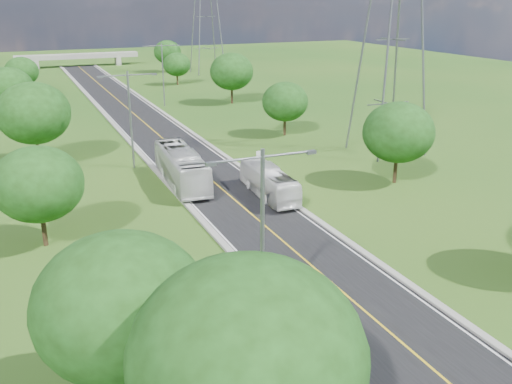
{
  "coord_description": "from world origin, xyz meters",
  "views": [
    {
      "loc": [
        -17.04,
        -12.65,
        17.11
      ],
      "look_at": [
        -0.82,
        24.79,
        3.0
      ],
      "focal_mm": 40.0,
      "sensor_mm": 36.0,
      "label": 1
    }
  ],
  "objects": [
    {
      "name": "curb_right",
      "position": [
        4.25,
        66.0,
        0.11
      ],
      "size": [
        0.5,
        150.0,
        0.22
      ],
      "primitive_type": "cube",
      "color": "gray",
      "rests_on": "ground"
    },
    {
      "name": "tree_lf",
      "position": [
        -11.0,
        2.0,
        5.89
      ],
      "size": [
        7.98,
        7.98,
        9.28
      ],
      "color": "black",
      "rests_on": "ground"
    },
    {
      "name": "power_tower_near",
      "position": [
        22.0,
        40.0,
        14.01
      ],
      "size": [
        9.0,
        6.4,
        28.0
      ],
      "color": "slate",
      "rests_on": "ground"
    },
    {
      "name": "tree_rf",
      "position": [
        18.0,
        120.0,
        4.64
      ],
      "size": [
        6.3,
        6.3,
        7.33
      ],
      "color": "black",
      "rests_on": "ground"
    },
    {
      "name": "tree_rd",
      "position": [
        17.0,
        76.0,
        5.27
      ],
      "size": [
        7.14,
        7.14,
        8.3
      ],
      "color": "black",
      "rests_on": "ground"
    },
    {
      "name": "speed_limit_sign",
      "position": [
        5.2,
        37.98,
        1.6
      ],
      "size": [
        0.55,
        0.09,
        2.4
      ],
      "color": "slate",
      "rests_on": "ground"
    },
    {
      "name": "overpass",
      "position": [
        0.0,
        140.0,
        2.41
      ],
      "size": [
        30.0,
        3.0,
        3.2
      ],
      "color": "gray",
      "rests_on": "ground"
    },
    {
      "name": "streetlight_near_left",
      "position": [
        -6.0,
        12.0,
        5.94
      ],
      "size": [
        5.9,
        0.25,
        10.0
      ],
      "color": "slate",
      "rests_on": "ground"
    },
    {
      "name": "streetlight_mid_left",
      "position": [
        -6.0,
        45.0,
        5.94
      ],
      "size": [
        5.9,
        0.25,
        10.0
      ],
      "color": "slate",
      "rests_on": "ground"
    },
    {
      "name": "tree_le",
      "position": [
        -14.5,
        98.0,
        4.33
      ],
      "size": [
        5.88,
        5.88,
        6.84
      ],
      "color": "black",
      "rests_on": "ground"
    },
    {
      "name": "bus_outbound",
      "position": [
        3.16,
        31.1,
        1.39
      ],
      "size": [
        2.72,
        9.62,
        2.65
      ],
      "primitive_type": "imported",
      "rotation": [
        0.0,
        0.0,
        3.09
      ],
      "color": "white",
      "rests_on": "road"
    },
    {
      "name": "tree_re",
      "position": [
        14.5,
        100.0,
        4.02
      ],
      "size": [
        5.46,
        5.46,
        6.35
      ],
      "color": "black",
      "rests_on": "ground"
    },
    {
      "name": "power_tower_far",
      "position": [
        26.0,
        115.0,
        14.01
      ],
      "size": [
        9.0,
        6.4,
        28.0
      ],
      "color": "slate",
      "rests_on": "ground"
    },
    {
      "name": "tree_lb",
      "position": [
        -16.0,
        28.0,
        4.64
      ],
      "size": [
        6.3,
        6.3,
        7.33
      ],
      "color": "black",
      "rests_on": "ground"
    },
    {
      "name": "tree_rc",
      "position": [
        15.0,
        52.0,
        4.33
      ],
      "size": [
        5.88,
        5.88,
        6.84
      ],
      "color": "black",
      "rests_on": "ground"
    },
    {
      "name": "tree_la",
      "position": [
        -14.0,
        8.0,
        5.27
      ],
      "size": [
        7.14,
        7.14,
        8.3
      ],
      "color": "black",
      "rests_on": "ground"
    },
    {
      "name": "tree_rb",
      "position": [
        16.0,
        30.0,
        4.95
      ],
      "size": [
        6.72,
        6.72,
        7.82
      ],
      "color": "black",
      "rests_on": "ground"
    },
    {
      "name": "streetlight_far_right",
      "position": [
        6.0,
        78.0,
        5.94
      ],
      "size": [
        5.9,
        0.25,
        10.0
      ],
      "color": "slate",
      "rests_on": "ground"
    },
    {
      "name": "tree_lc",
      "position": [
        -15.0,
        50.0,
        5.58
      ],
      "size": [
        7.56,
        7.56,
        8.79
      ],
      "color": "black",
      "rests_on": "ground"
    },
    {
      "name": "curb_left",
      "position": [
        -4.25,
        66.0,
        0.11
      ],
      "size": [
        0.5,
        150.0,
        0.22
      ],
      "primitive_type": "cube",
      "color": "gray",
      "rests_on": "ground"
    },
    {
      "name": "bus_inbound",
      "position": [
        -2.96,
        37.6,
        1.75
      ],
      "size": [
        3.57,
        12.31,
        3.39
      ],
      "primitive_type": "imported",
      "rotation": [
        0.0,
        0.0,
        -0.06
      ],
      "color": "silver",
      "rests_on": "road"
    },
    {
      "name": "road",
      "position": [
        0.0,
        66.0,
        0.03
      ],
      "size": [
        8.0,
        150.0,
        0.06
      ],
      "primitive_type": "cube",
      "color": "black",
      "rests_on": "ground"
    },
    {
      "name": "tree_ld",
      "position": [
        -17.0,
        74.0,
        4.95
      ],
      "size": [
        6.72,
        6.72,
        7.82
      ],
      "color": "black",
      "rests_on": "ground"
    },
    {
      "name": "ground",
      "position": [
        0.0,
        60.0,
        0.0
      ],
      "size": [
        260.0,
        260.0,
        0.0
      ],
      "primitive_type": "plane",
      "color": "#1E4D15",
      "rests_on": "ground"
    }
  ]
}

